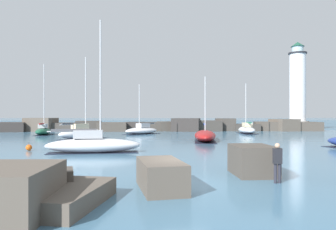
# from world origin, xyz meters

# --- Properties ---
(ground_plane) EXTENTS (600.00, 600.00, 0.00)m
(ground_plane) POSITION_xyz_m (0.00, 0.00, 0.00)
(ground_plane) COLOR teal
(open_sea_beyond) EXTENTS (400.00, 116.00, 0.01)m
(open_sea_beyond) POSITION_xyz_m (0.00, 106.64, 0.00)
(open_sea_beyond) COLOR #386684
(open_sea_beyond) RESTS_ON ground
(breakwater_jetty) EXTENTS (60.06, 6.79, 2.43)m
(breakwater_jetty) POSITION_xyz_m (1.49, 46.62, 0.95)
(breakwater_jetty) COLOR #383330
(breakwater_jetty) RESTS_ON ground
(lighthouse) EXTENTS (4.05, 4.05, 17.02)m
(lighthouse) POSITION_xyz_m (27.07, 47.78, 7.56)
(lighthouse) COLOR gray
(lighthouse) RESTS_ON ground
(foreground_rocks) EXTENTS (19.53, 9.13, 1.46)m
(foreground_rocks) POSITION_xyz_m (-1.89, -1.82, 0.60)
(foreground_rocks) COLOR #4C443D
(foreground_rocks) RESTS_ON ground
(sailboat_moored_0) EXTENTS (3.52, 8.51, 7.27)m
(sailboat_moored_0) POSITION_xyz_m (4.89, 23.26, 0.62)
(sailboat_moored_0) COLOR maroon
(sailboat_moored_0) RESTS_ON ground
(sailboat_moored_2) EXTENTS (6.13, 5.90, 7.73)m
(sailboat_moored_2) POSITION_xyz_m (-2.63, 37.32, 0.60)
(sailboat_moored_2) COLOR white
(sailboat_moored_2) RESTS_ON ground
(sailboat_moored_3) EXTENTS (7.50, 2.59, 10.46)m
(sailboat_moored_3) POSITION_xyz_m (-5.88, 12.34, 0.68)
(sailboat_moored_3) COLOR silver
(sailboat_moored_3) RESTS_ON ground
(sailboat_moored_4) EXTENTS (5.81, 5.99, 10.22)m
(sailboat_moored_4) POSITION_xyz_m (-9.76, 27.37, 0.74)
(sailboat_moored_4) COLOR white
(sailboat_moored_4) RESTS_ON ground
(sailboat_moored_5) EXTENTS (2.46, 6.43, 8.02)m
(sailboat_moored_5) POSITION_xyz_m (14.01, 37.50, 0.65)
(sailboat_moored_5) COLOR white
(sailboat_moored_5) RESTS_ON ground
(sailboat_moored_7) EXTENTS (2.33, 5.62, 10.63)m
(sailboat_moored_7) POSITION_xyz_m (-17.20, 35.93, 0.65)
(sailboat_moored_7) COLOR #195138
(sailboat_moored_7) RESTS_ON ground
(mooring_buoy_orange_near) EXTENTS (0.50, 0.50, 0.70)m
(mooring_buoy_orange_near) POSITION_xyz_m (-11.48, 14.26, 0.25)
(mooring_buoy_orange_near) COLOR #EA5914
(mooring_buoy_orange_near) RESTS_ON ground
(person_on_rocks) EXTENTS (0.36, 0.23, 1.75)m
(person_on_rocks) POSITION_xyz_m (4.14, 0.29, 0.98)
(person_on_rocks) COLOR #282833
(person_on_rocks) RESTS_ON ground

